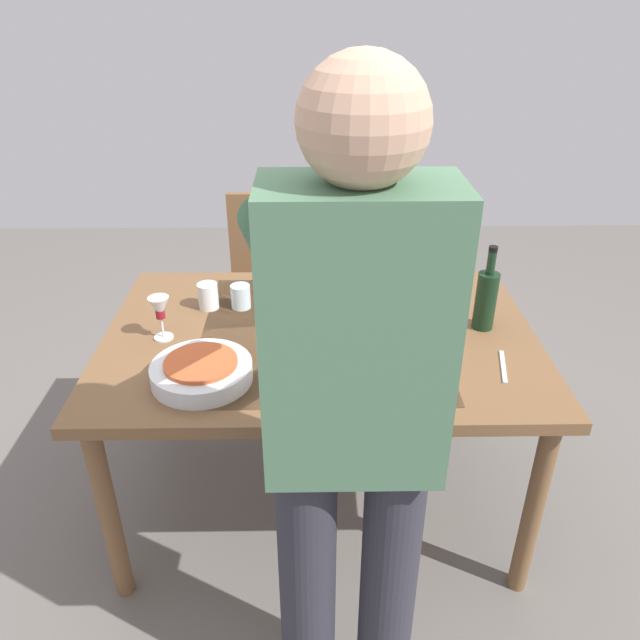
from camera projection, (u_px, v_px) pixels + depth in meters
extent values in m
plane|color=#66605B|center=(320.00, 493.00, 2.41)|extent=(6.00, 6.00, 0.00)
cube|color=brown|center=(320.00, 338.00, 2.06)|extent=(1.45, 0.99, 0.04)
cube|color=beige|center=(320.00, 333.00, 2.05)|extent=(0.80, 0.84, 0.00)
cylinder|color=brown|center=(470.00, 360.00, 2.62)|extent=(0.06, 0.06, 0.70)
cylinder|color=brown|center=(166.00, 362.00, 2.60)|extent=(0.06, 0.06, 0.70)
cylinder|color=brown|center=(533.00, 509.00, 1.87)|extent=(0.06, 0.06, 0.70)
cylinder|color=brown|center=(109.00, 514.00, 1.86)|extent=(0.06, 0.06, 0.70)
cube|color=#523019|center=(271.00, 301.00, 2.88)|extent=(0.40, 0.40, 0.04)
cube|color=brown|center=(271.00, 239.00, 2.92)|extent=(0.40, 0.04, 0.45)
cylinder|color=brown|center=(307.00, 324.00, 3.14)|extent=(0.04, 0.04, 0.43)
cylinder|color=brown|center=(242.00, 325.00, 3.13)|extent=(0.04, 0.04, 0.43)
cylinder|color=brown|center=(307.00, 360.00, 2.84)|extent=(0.04, 0.04, 0.43)
cylinder|color=brown|center=(234.00, 361.00, 2.84)|extent=(0.04, 0.04, 0.43)
cylinder|color=#2D2D38|center=(308.00, 592.00, 1.52)|extent=(0.14, 0.14, 0.88)
cylinder|color=#2D2D38|center=(388.00, 591.00, 1.52)|extent=(0.14, 0.14, 0.88)
cube|color=#4C7556|center=(356.00, 337.00, 1.16)|extent=(0.36, 0.20, 0.60)
sphere|color=tan|center=(363.00, 121.00, 0.96)|extent=(0.22, 0.22, 0.22)
cylinder|color=#4C7556|center=(272.00, 254.00, 1.33)|extent=(0.08, 0.52, 0.40)
cylinder|color=#4C7556|center=(428.00, 253.00, 1.33)|extent=(0.08, 0.52, 0.40)
cylinder|color=black|center=(486.00, 301.00, 2.04)|extent=(0.07, 0.07, 0.20)
cylinder|color=black|center=(491.00, 263.00, 1.97)|extent=(0.03, 0.03, 0.08)
cylinder|color=black|center=(493.00, 249.00, 1.94)|extent=(0.03, 0.03, 0.02)
cylinder|color=white|center=(164.00, 337.00, 2.02)|extent=(0.06, 0.06, 0.01)
cylinder|color=white|center=(162.00, 327.00, 2.00)|extent=(0.01, 0.01, 0.07)
cone|color=white|center=(160.00, 308.00, 1.96)|extent=(0.07, 0.07, 0.07)
cylinder|color=maroon|center=(160.00, 314.00, 1.97)|extent=(0.03, 0.03, 0.03)
cylinder|color=silver|center=(208.00, 296.00, 2.19)|extent=(0.07, 0.07, 0.09)
cylinder|color=silver|center=(413.00, 381.00, 1.72)|extent=(0.07, 0.07, 0.09)
cylinder|color=silver|center=(241.00, 296.00, 2.19)|extent=(0.07, 0.07, 0.09)
cylinder|color=silver|center=(338.00, 325.00, 2.00)|extent=(0.08, 0.08, 0.10)
cylinder|color=silver|center=(202.00, 372.00, 1.79)|extent=(0.30, 0.30, 0.05)
cylinder|color=#C6562D|center=(201.00, 366.00, 1.78)|extent=(0.22, 0.22, 0.03)
cylinder|color=silver|center=(306.00, 388.00, 1.76)|extent=(0.23, 0.23, 0.01)
cube|color=silver|center=(503.00, 366.00, 1.86)|extent=(0.05, 0.18, 0.00)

